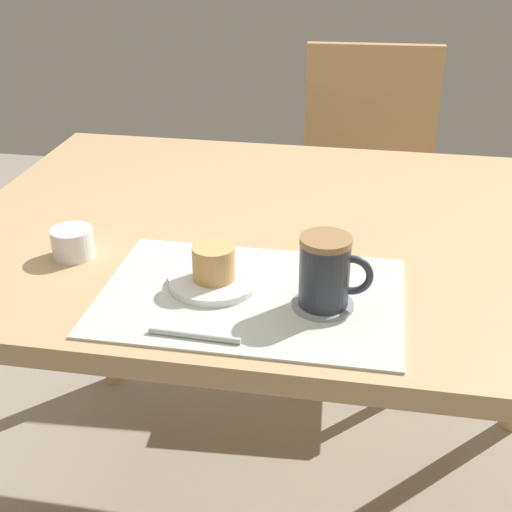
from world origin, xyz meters
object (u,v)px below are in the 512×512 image
object	(u,v)px
wooden_chair	(367,195)
coffee_mug	(326,271)
pastry_plate	(214,281)
sugar_bowl	(73,243)
dining_table	(289,259)
pastry	(214,262)

from	to	relation	value
wooden_chair	coffee_mug	size ratio (longest dim) A/B	8.28
pastry_plate	coffee_mug	bearing A→B (deg)	-10.83
pastry_plate	sugar_bowl	size ratio (longest dim) A/B	2.01
coffee_mug	sugar_bowl	xyz separation A→B (m)	(-0.43, 0.09, -0.04)
coffee_mug	sugar_bowl	distance (m)	0.44
dining_table	coffee_mug	xyz separation A→B (m)	(0.09, -0.28, 0.13)
wooden_chair	sugar_bowl	size ratio (longest dim) A/B	12.76
pastry	coffee_mug	xyz separation A→B (m)	(0.17, -0.03, 0.02)
pastry_plate	pastry	size ratio (longest dim) A/B	2.13
dining_table	wooden_chair	xyz separation A→B (m)	(0.13, 0.77, -0.17)
coffee_mug	sugar_bowl	bearing A→B (deg)	167.83
dining_table	pastry	distance (m)	0.29
wooden_chair	pastry	distance (m)	1.08
pastry_plate	sugar_bowl	bearing A→B (deg)	166.93
pastry	coffee_mug	world-z (taller)	coffee_mug
dining_table	pastry_plate	distance (m)	0.28
pastry	sugar_bowl	bearing A→B (deg)	166.93
pastry	wooden_chair	bearing A→B (deg)	78.35
pastry_plate	sugar_bowl	distance (m)	0.26
dining_table	pastry	xyz separation A→B (m)	(-0.08, -0.25, 0.12)
dining_table	sugar_bowl	size ratio (longest dim) A/B	17.42
pastry	coffee_mug	size ratio (longest dim) A/B	0.61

